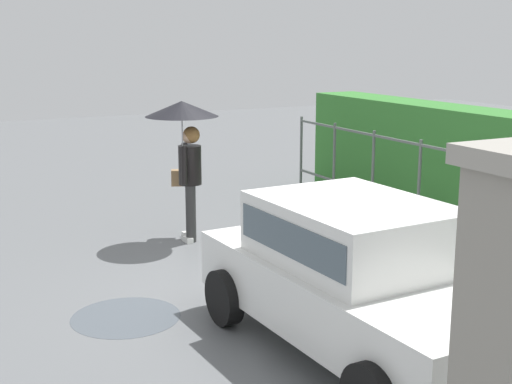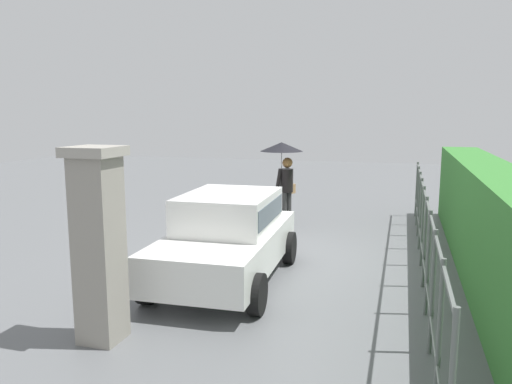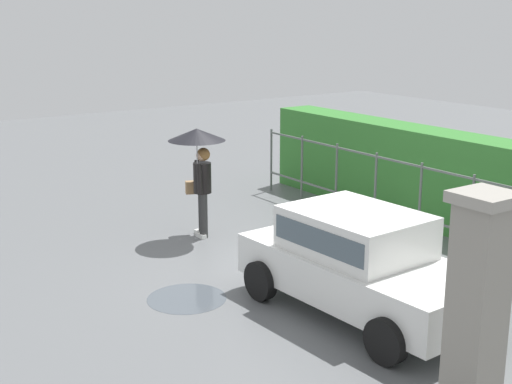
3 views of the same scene
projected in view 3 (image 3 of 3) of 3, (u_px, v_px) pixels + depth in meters
name	position (u px, v px, depth m)	size (l,w,h in m)	color
ground_plane	(304.00, 271.00, 11.74)	(40.00, 40.00, 0.00)	slate
car	(359.00, 259.00, 9.93)	(3.80, 1.99, 1.48)	white
pedestrian	(199.00, 154.00, 13.11)	(1.07, 1.07, 2.10)	#333333
gate_pillar	(478.00, 301.00, 7.38)	(0.60, 0.60, 2.42)	gray
fence_section	(445.00, 205.00, 12.61)	(10.63, 0.05, 1.50)	#59605B
hedge_row	(484.00, 190.00, 13.17)	(11.58, 0.90, 1.90)	#387F33
puddle_near	(187.00, 298.00, 10.59)	(1.20, 1.20, 0.00)	#4C545B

